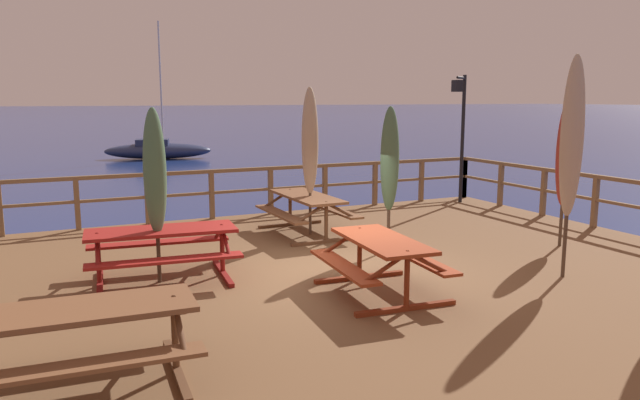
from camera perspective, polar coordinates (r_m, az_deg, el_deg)
ground_plane at (r=9.61m, az=1.95°, el=-11.46°), size 600.00×600.00×0.00m
wooden_deck at (r=9.47m, az=1.97°, el=-9.14°), size 12.69×10.12×0.82m
railing_waterside_far at (r=13.66m, az=-7.39°, el=1.48°), size 12.49×0.10×1.09m
railing_side_right at (r=13.15m, az=26.83°, el=0.21°), size 0.10×9.92×1.09m
picnic_table_front_left at (r=9.06m, az=-14.66°, el=-3.90°), size 2.23×1.60×0.78m
picnic_table_mid_left at (r=8.22m, az=5.81°, el=-5.07°), size 1.53×1.89×0.78m
picnic_table_front_right at (r=6.01m, az=-21.77°, el=-11.22°), size 2.14×1.52×0.78m
picnic_table_mid_right at (r=11.80m, az=-1.23°, el=-0.52°), size 1.42×2.07×0.78m
patio_umbrella_tall_back_right at (r=8.80m, az=-15.27°, el=2.50°), size 0.32×0.32×2.51m
patio_umbrella_tall_mid_right at (r=9.43m, az=22.62°, el=5.41°), size 0.32×0.32×3.25m
patio_umbrella_short_back at (r=11.50m, az=22.10°, el=4.03°), size 0.32×0.32×2.61m
patio_umbrella_short_front at (r=11.60m, az=-0.95°, el=5.51°), size 0.32×0.32×2.84m
patio_umbrella_tall_front at (r=10.43m, az=6.58°, el=3.78°), size 0.32×0.32×2.50m
lamp_post_hooked at (r=15.54m, az=13.10°, el=7.41°), size 0.60×0.45×3.20m
sailboat_distant at (r=36.27m, az=-15.02°, el=4.57°), size 6.23×3.23×7.72m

